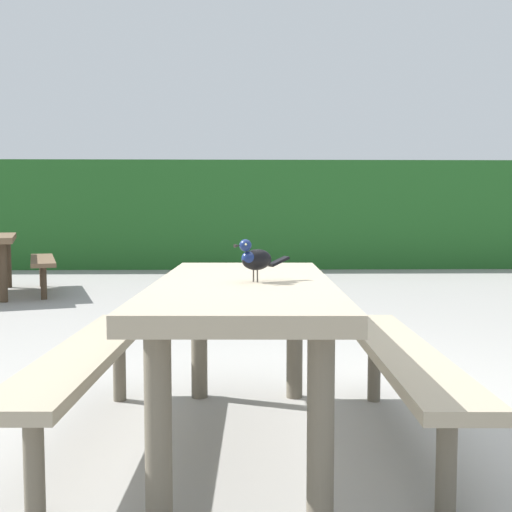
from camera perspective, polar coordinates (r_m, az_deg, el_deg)
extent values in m
plane|color=gray|center=(3.02, 6.16, -15.98)|extent=(60.00, 60.00, 0.00)
cube|color=#235B23|center=(11.44, 0.57, 3.87)|extent=(28.00, 1.44, 1.93)
cube|color=gray|center=(2.67, -1.13, -3.03)|extent=(0.81, 1.82, 0.07)
cylinder|color=#635B4C|center=(2.10, -9.11, -15.54)|extent=(0.09, 0.09, 0.67)
cylinder|color=#635B4C|center=(2.09, 6.04, -15.66)|extent=(0.09, 0.09, 0.67)
cylinder|color=#635B4C|center=(3.44, -5.33, -7.64)|extent=(0.09, 0.09, 0.67)
cylinder|color=#635B4C|center=(3.43, 3.62, -7.66)|extent=(0.09, 0.09, 0.67)
cube|color=gray|center=(2.83, -15.61, -8.75)|extent=(0.32, 1.72, 0.05)
cylinder|color=#635B4C|center=(2.31, -20.02, -17.57)|extent=(0.07, 0.07, 0.39)
cylinder|color=#635B4C|center=(3.49, -12.64, -9.95)|extent=(0.07, 0.07, 0.39)
cube|color=gray|center=(2.80, 13.53, -8.85)|extent=(0.32, 1.72, 0.05)
cylinder|color=#635B4C|center=(2.28, 17.35, -17.87)|extent=(0.07, 0.07, 0.39)
cylinder|color=#635B4C|center=(3.46, 10.98, -10.02)|extent=(0.07, 0.07, 0.39)
ellipsoid|color=black|center=(2.60, 0.08, -0.35)|extent=(0.16, 0.14, 0.09)
ellipsoid|color=navy|center=(2.58, -0.66, -0.24)|extent=(0.09, 0.09, 0.06)
sphere|color=navy|center=(2.56, -0.99, 1.00)|extent=(0.05, 0.05, 0.05)
sphere|color=#EAE08C|center=(2.54, -0.95, 1.09)|extent=(0.01, 0.01, 0.01)
sphere|color=#EAE08C|center=(2.57, -1.46, 1.12)|extent=(0.01, 0.01, 0.01)
cone|color=black|center=(2.54, -1.74, 0.97)|extent=(0.03, 0.03, 0.02)
cube|color=black|center=(2.68, 2.13, -0.51)|extent=(0.10, 0.09, 0.04)
cylinder|color=#47423D|center=(2.59, 0.13, -1.87)|extent=(0.01, 0.01, 0.05)
cylinder|color=#47423D|center=(2.62, -0.24, -1.82)|extent=(0.01, 0.01, 0.05)
cylinder|color=#423324|center=(7.51, -22.53, -1.47)|extent=(0.09, 0.09, 0.67)
cylinder|color=#423324|center=(8.91, -22.15, -0.60)|extent=(0.09, 0.09, 0.67)
cube|color=brown|center=(8.20, -19.31, -0.37)|extent=(0.81, 1.71, 0.05)
cylinder|color=#423324|center=(7.58, -19.20, -2.39)|extent=(0.07, 0.07, 0.39)
cylinder|color=#423324|center=(8.86, -19.34, -1.47)|extent=(0.07, 0.07, 0.39)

